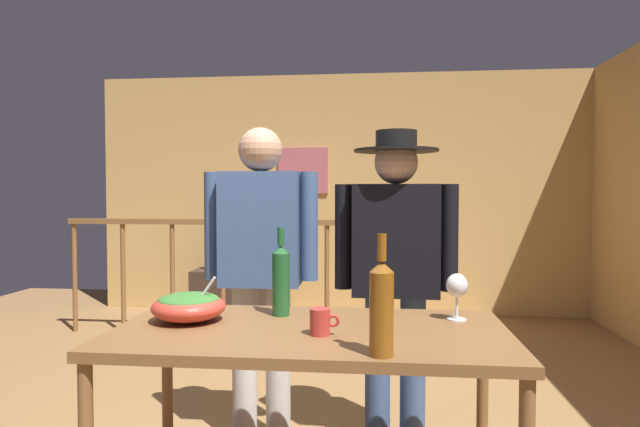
{
  "coord_description": "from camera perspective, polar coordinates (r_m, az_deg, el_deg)",
  "views": [
    {
      "loc": [
        0.42,
        -2.66,
        1.33
      ],
      "look_at": [
        0.16,
        -0.22,
        1.23
      ],
      "focal_mm": 30.56,
      "sensor_mm": 36.0,
      "label": 1
    }
  ],
  "objects": [
    {
      "name": "mug_red",
      "position": [
        2.05,
        0.05,
        -11.27
      ],
      "size": [
        0.11,
        0.08,
        0.1
      ],
      "color": "#B7332D",
      "rests_on": "serving_table"
    },
    {
      "name": "framed_picture",
      "position": [
        6.03,
        -1.8,
        4.53
      ],
      "size": [
        0.56,
        0.03,
        0.5
      ],
      "primitive_type": "cube",
      "color": "#B55A63"
    },
    {
      "name": "wine_bottle_green",
      "position": [
        2.36,
        -4.12,
        -6.84
      ],
      "size": [
        0.07,
        0.07,
        0.38
      ],
      "color": "#1E5628",
      "rests_on": "serving_table"
    },
    {
      "name": "wine_glass",
      "position": [
        2.34,
        14.15,
        -7.49
      ],
      "size": [
        0.09,
        0.09,
        0.19
      ],
      "color": "silver",
      "rests_on": "serving_table"
    },
    {
      "name": "serving_table",
      "position": [
        2.18,
        -1.03,
        -13.81
      ],
      "size": [
        1.53,
        0.79,
        0.8
      ],
      "color": "brown",
      "rests_on": "ground_plane"
    },
    {
      "name": "salad_bowl",
      "position": [
        2.33,
        -13.59,
        -9.34
      ],
      "size": [
        0.3,
        0.3,
        0.19
      ],
      "color": "#CC3D2D",
      "rests_on": "serving_table"
    },
    {
      "name": "tv_console",
      "position": [
        5.98,
        -8.84,
        -8.22
      ],
      "size": [
        0.9,
        0.4,
        0.5
      ],
      "primitive_type": "cube",
      "color": "#38281E",
      "rests_on": "ground_plane"
    },
    {
      "name": "back_wall",
      "position": [
        6.05,
        2.12,
        2.06
      ],
      "size": [
        5.41,
        0.1,
        2.63
      ],
      "primitive_type": "cube",
      "color": "tan",
      "rests_on": "ground_plane"
    },
    {
      "name": "person_standing_right",
      "position": [
        2.82,
        7.92,
        -4.81
      ],
      "size": [
        0.63,
        0.43,
        1.64
      ],
      "rotation": [
        0.0,
        0.0,
        3.12
      ],
      "color": "#3D5684",
      "rests_on": "ground_plane"
    },
    {
      "name": "wine_bottle_amber",
      "position": [
        1.79,
        6.47,
        -9.62
      ],
      "size": [
        0.08,
        0.08,
        0.4
      ],
      "color": "brown",
      "rests_on": "serving_table"
    },
    {
      "name": "person_standing_left",
      "position": [
        2.88,
        -6.22,
        -4.49
      ],
      "size": [
        0.6,
        0.23,
        1.67
      ],
      "rotation": [
        0.0,
        0.0,
        3.17
      ],
      "color": "beige",
      "rests_on": "ground_plane"
    },
    {
      "name": "flat_screen_tv",
      "position": [
        5.88,
        -8.95,
        -3.37
      ],
      "size": [
        0.57,
        0.12,
        0.45
      ],
      "color": "black",
      "rests_on": "tv_console"
    },
    {
      "name": "stair_railing",
      "position": [
        5.01,
        -5.07,
        -5.11
      ],
      "size": [
        2.99,
        0.1,
        1.13
      ],
      "color": "brown",
      "rests_on": "ground_plane"
    }
  ]
}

